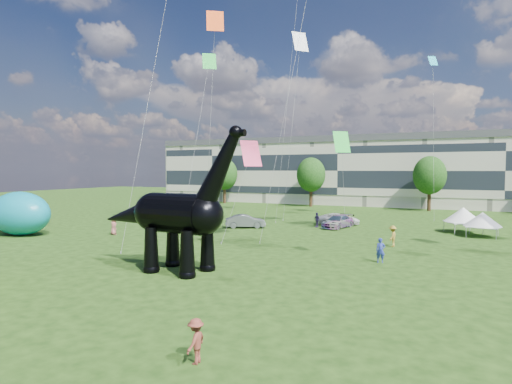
% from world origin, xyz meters
% --- Properties ---
extents(ground, '(220.00, 220.00, 0.00)m').
position_xyz_m(ground, '(0.00, 0.00, 0.00)').
color(ground, '#16330C').
rests_on(ground, ground).
extents(terrace_row, '(78.00, 11.00, 12.00)m').
position_xyz_m(terrace_row, '(-8.00, 62.00, 6.00)').
color(terrace_row, beige).
rests_on(terrace_row, ground).
extents(tree_far_left, '(5.20, 5.20, 9.44)m').
position_xyz_m(tree_far_left, '(-30.00, 53.00, 6.29)').
color(tree_far_left, '#382314').
rests_on(tree_far_left, ground).
extents(tree_mid_left, '(5.20, 5.20, 9.44)m').
position_xyz_m(tree_mid_left, '(-12.00, 53.00, 6.29)').
color(tree_mid_left, '#382314').
rests_on(tree_mid_left, ground).
extents(tree_mid_right, '(5.20, 5.20, 9.44)m').
position_xyz_m(tree_mid_right, '(8.00, 53.00, 6.29)').
color(tree_mid_right, '#382314').
rests_on(tree_mid_right, ground).
extents(dinosaur_sculpture, '(11.91, 3.43, 9.72)m').
position_xyz_m(dinosaur_sculpture, '(-4.94, 1.67, 3.67)').
color(dinosaur_sculpture, black).
rests_on(dinosaur_sculpture, ground).
extents(car_silver, '(2.24, 4.38, 1.43)m').
position_xyz_m(car_silver, '(-20.25, 26.39, 0.71)').
color(car_silver, silver).
rests_on(car_silver, ground).
extents(car_grey, '(4.83, 3.59, 1.52)m').
position_xyz_m(car_grey, '(-9.95, 22.34, 0.76)').
color(car_grey, slate).
rests_on(car_grey, ground).
extents(car_white, '(5.50, 3.72, 1.40)m').
position_xyz_m(car_white, '(-0.88, 29.52, 0.70)').
color(car_white, silver).
rests_on(car_white, ground).
extents(car_dark, '(3.18, 5.36, 1.45)m').
position_xyz_m(car_dark, '(-0.32, 26.82, 0.73)').
color(car_dark, '#595960').
rests_on(car_dark, ground).
extents(gazebo_near, '(3.98, 3.98, 2.47)m').
position_xyz_m(gazebo_near, '(14.41, 26.45, 1.74)').
color(gazebo_near, white).
rests_on(gazebo_near, ground).
extents(gazebo_far, '(5.05, 5.05, 2.70)m').
position_xyz_m(gazebo_far, '(12.70, 28.85, 1.89)').
color(gazebo_far, white).
rests_on(gazebo_far, ground).
extents(gazebo_left, '(4.48, 4.48, 2.50)m').
position_xyz_m(gazebo_left, '(-20.25, 28.57, 1.76)').
color(gazebo_left, white).
rests_on(gazebo_left, ground).
extents(inflatable_teal, '(7.26, 4.67, 4.46)m').
position_xyz_m(inflatable_teal, '(-28.35, 7.61, 2.23)').
color(inflatable_teal, '#0C839B').
rests_on(inflatable_teal, ground).
extents(visitors, '(48.58, 43.08, 1.85)m').
position_xyz_m(visitors, '(-1.02, 15.61, 0.88)').
color(visitors, '#A85954').
rests_on(visitors, ground).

